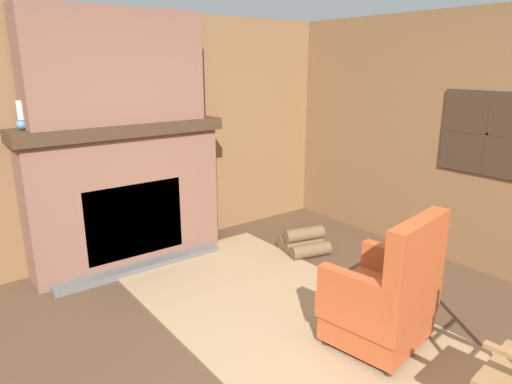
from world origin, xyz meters
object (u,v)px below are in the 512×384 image
object	(u,v)px
decorative_plate_on_mantel	(109,108)
storage_case	(141,115)
armchair	(385,299)
firewood_stack	(304,243)
oil_lamp_vase	(22,120)

from	to	relation	value
decorative_plate_on_mantel	storage_case	bearing A→B (deg)	86.20
armchair	storage_case	distance (m)	2.78
armchair	storage_case	xyz separation A→B (m)	(-2.49, -0.60, 1.08)
armchair	decorative_plate_on_mantel	bearing A→B (deg)	10.25
firewood_stack	storage_case	bearing A→B (deg)	-125.78
oil_lamp_vase	decorative_plate_on_mantel	distance (m)	0.75
storage_case	oil_lamp_vase	bearing A→B (deg)	-90.01
oil_lamp_vase	storage_case	bearing A→B (deg)	89.99
firewood_stack	oil_lamp_vase	size ratio (longest dim) A/B	2.19
armchair	oil_lamp_vase	bearing A→B (deg)	23.96
armchair	decorative_plate_on_mantel	world-z (taller)	decorative_plate_on_mantel
firewood_stack	decorative_plate_on_mantel	distance (m)	2.35
armchair	oil_lamp_vase	xyz separation A→B (m)	(-2.49, -1.65, 1.10)
storage_case	decorative_plate_on_mantel	distance (m)	0.31
firewood_stack	decorative_plate_on_mantel	bearing A→B (deg)	-120.84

